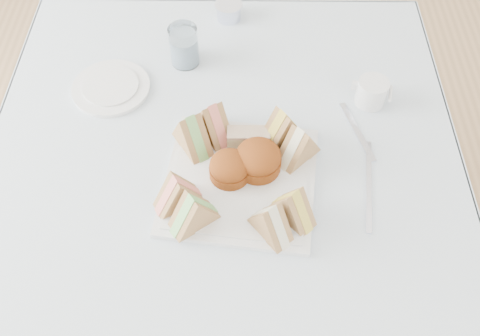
{
  "coord_description": "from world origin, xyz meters",
  "views": [
    {
      "loc": [
        0.04,
        -0.71,
        1.65
      ],
      "look_at": [
        0.04,
        -0.09,
        0.8
      ],
      "focal_mm": 40.0,
      "sensor_mm": 36.0,
      "label": 1
    }
  ],
  "objects_px": {
    "table": "(226,233)",
    "water_glass": "(184,46)",
    "serving_plate": "(240,181)",
    "creamer_jug": "(372,92)"
  },
  "relations": [
    {
      "from": "serving_plate",
      "to": "creamer_jug",
      "type": "relative_size",
      "value": 4.36
    },
    {
      "from": "water_glass",
      "to": "creamer_jug",
      "type": "bearing_deg",
      "value": -16.63
    },
    {
      "from": "table",
      "to": "serving_plate",
      "type": "distance_m",
      "value": 0.39
    },
    {
      "from": "table",
      "to": "water_glass",
      "type": "bearing_deg",
      "value": 110.31
    },
    {
      "from": "table",
      "to": "water_glass",
      "type": "height_order",
      "value": "water_glass"
    },
    {
      "from": "table",
      "to": "water_glass",
      "type": "relative_size",
      "value": 8.93
    },
    {
      "from": "serving_plate",
      "to": "creamer_jug",
      "type": "distance_m",
      "value": 0.37
    },
    {
      "from": "water_glass",
      "to": "creamer_jug",
      "type": "relative_size",
      "value": 1.45
    },
    {
      "from": "table",
      "to": "creamer_jug",
      "type": "xyz_separation_m",
      "value": [
        0.33,
        0.14,
        0.41
      ]
    },
    {
      "from": "creamer_jug",
      "to": "water_glass",
      "type": "bearing_deg",
      "value": 176.35
    }
  ]
}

